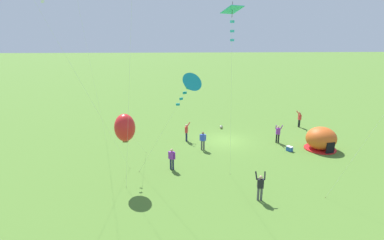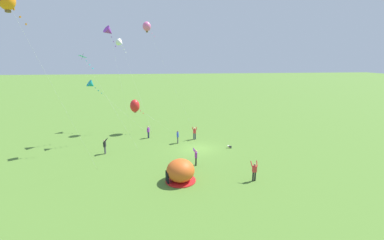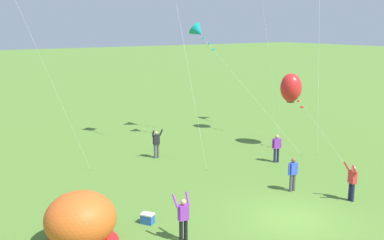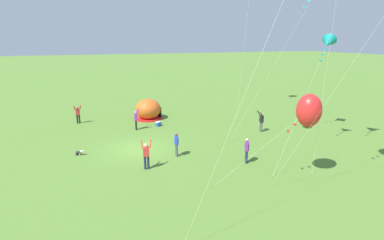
{
  "view_description": "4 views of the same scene",
  "coord_description": "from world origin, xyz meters",
  "views": [
    {
      "loc": [
        4.83,
        27.84,
        10.17
      ],
      "look_at": [
        3.35,
        0.8,
        2.4
      ],
      "focal_mm": 28.0,
      "sensor_mm": 36.0,
      "label": 1
    },
    {
      "loc": [
        -30.09,
        4.29,
        11.19
      ],
      "look_at": [
        1.19,
        0.6,
        3.45
      ],
      "focal_mm": 24.0,
      "sensor_mm": 36.0,
      "label": 2
    },
    {
      "loc": [
        -13.56,
        -12.56,
        8.16
      ],
      "look_at": [
        -1.43,
        5.61,
        3.54
      ],
      "focal_mm": 42.0,
      "sensor_mm": 36.0,
      "label": 3
    },
    {
      "loc": [
        21.3,
        -3.63,
        7.99
      ],
      "look_at": [
        1.63,
        3.85,
        2.29
      ],
      "focal_mm": 28.0,
      "sensor_mm": 36.0,
      "label": 4
    }
  ],
  "objects": [
    {
      "name": "person_with_toddler",
      "position": [
        -0.38,
        11.18,
        1.0
      ],
      "size": [
        0.68,
        0.51,
        1.89
      ],
      "color": "#4C4C51",
      "rests_on": "ground"
    },
    {
      "name": "toddler_crawling",
      "position": [
        -0.19,
        -4.03,
        0.18
      ],
      "size": [
        0.36,
        0.55,
        0.32
      ],
      "color": "black",
      "rests_on": "ground"
    },
    {
      "name": "popup_tent",
      "position": [
        -8.34,
        2.8,
        1.0
      ],
      "size": [
        2.81,
        2.81,
        2.1
      ],
      "color": "#D8591E",
      "rests_on": "ground"
    },
    {
      "name": "kite_red",
      "position": [
        8.31,
        8.36,
        4.1
      ],
      "size": [
        1.47,
        6.25,
        5.07
      ],
      "color": "silver",
      "rests_on": "ground"
    },
    {
      "name": "person_arms_raised",
      "position": [
        3.84,
        -0.07,
        1.0
      ],
      "size": [
        0.56,
        0.69,
        1.89
      ],
      "color": "#1E2347",
      "rests_on": "ground"
    },
    {
      "name": "cooler_box",
      "position": [
        -5.36,
        3.08,
        0.22
      ],
      "size": [
        0.6,
        0.64,
        0.44
      ],
      "color": "#2659B2",
      "rests_on": "ground"
    },
    {
      "name": "ground_plane",
      "position": [
        0.0,
        0.0,
        0.0
      ],
      "size": [
        300.0,
        300.0,
        0.0
      ],
      "primitive_type": "plane",
      "color": "#517A2D"
    },
    {
      "name": "kite_teal",
      "position": [
        4.18,
        13.24,
        7.74
      ],
      "size": [
        4.31,
        7.38,
        8.38
      ],
      "color": "silver",
      "rests_on": "ground"
    },
    {
      "name": "person_watching_sky",
      "position": [
        2.46,
        2.37,
        0.96
      ],
      "size": [
        0.59,
        0.28,
        1.72
      ],
      "color": "#4C4C51",
      "rests_on": "ground"
    },
    {
      "name": "person_far_back",
      "position": [
        -4.97,
        0.92,
        1.0
      ],
      "size": [
        0.68,
        0.5,
        1.89
      ],
      "color": "black",
      "rests_on": "ground"
    },
    {
      "name": "kite_cyan",
      "position": [
        2.14,
        13.17,
        10.83
      ],
      "size": [
        1.94,
        6.54,
        11.62
      ],
      "color": "silver",
      "rests_on": "ground"
    },
    {
      "name": "person_near_tent",
      "position": [
        5.22,
        6.36,
        0.96
      ],
      "size": [
        0.55,
        0.37,
        1.72
      ],
      "color": "#1E2347",
      "rests_on": "ground"
    },
    {
      "name": "person_flying_kite",
      "position": [
        -9.09,
        -3.99,
        1.0
      ],
      "size": [
        0.49,
        0.68,
        1.89
      ],
      "color": "black",
      "rests_on": "ground"
    }
  ]
}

